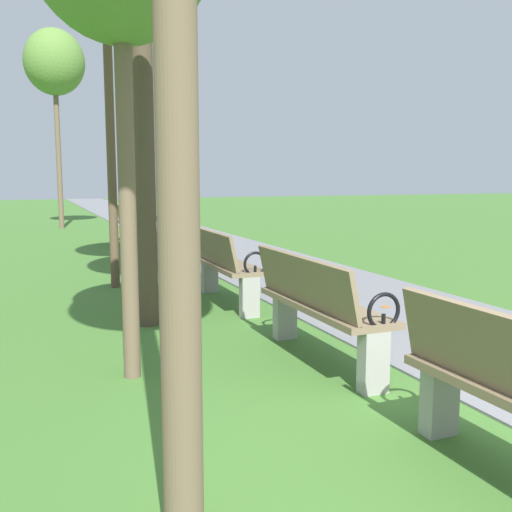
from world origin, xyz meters
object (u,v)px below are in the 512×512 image
park_bench_6 (129,223)px  pedestrian_walking (177,199)px  park_bench_5 (151,233)px  tree_5 (54,63)px  park_bench_4 (180,245)px  park_bench_3 (223,264)px  park_bench_2 (318,305)px

park_bench_6 → pedestrian_walking: (1.66, 2.15, 0.44)m
park_bench_5 → tree_5: (-1.16, 7.37, 4.27)m
park_bench_4 → pedestrian_walking: 6.98m
park_bench_3 → tree_5: tree_5 is taller
park_bench_3 → park_bench_6: (0.00, 6.65, 0.00)m
park_bench_4 → park_bench_5: size_ratio=0.99×
park_bench_4 → park_bench_5: bearing=90.0°
park_bench_2 → park_bench_4: 4.43m
park_bench_3 → tree_5: size_ratio=0.28×
park_bench_6 → pedestrian_walking: size_ratio=1.00×
park_bench_4 → pedestrian_walking: bearing=76.2°
park_bench_5 → park_bench_6: (-0.00, 2.44, 0.00)m
park_bench_5 → park_bench_2: bearing=-90.0°
park_bench_2 → park_bench_5: (0.00, 6.60, 0.00)m
park_bench_2 → pedestrian_walking: pedestrian_walking is taller
park_bench_3 → pedestrian_walking: bearing=79.3°
park_bench_4 → park_bench_5: 2.17m
park_bench_5 → tree_5: 8.59m
park_bench_2 → tree_5: size_ratio=0.28×
park_bench_2 → pedestrian_walking: size_ratio=0.99×
park_bench_6 → park_bench_3: bearing=-90.0°
tree_5 → pedestrian_walking: size_ratio=3.54×
park_bench_5 → park_bench_3: bearing=-90.0°
park_bench_3 → park_bench_6: bearing=90.0°
park_bench_3 → park_bench_4: 2.04m
park_bench_2 → tree_5: tree_5 is taller
park_bench_5 → pedestrian_walking: size_ratio=1.00×
park_bench_2 → park_bench_5: bearing=90.0°
park_bench_3 → park_bench_5: 4.21m
park_bench_5 → park_bench_6: same height
pedestrian_walking → park_bench_3: bearing=-100.7°
park_bench_5 → park_bench_6: size_ratio=1.00×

